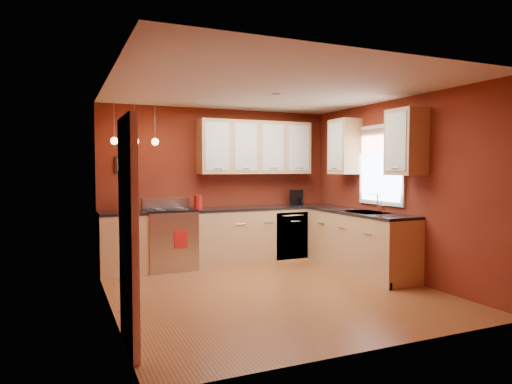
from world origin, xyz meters
name	(u,v)px	position (x,y,z in m)	size (l,w,h in m)	color
floor	(272,291)	(0.00, 0.00, 0.00)	(4.20, 4.20, 0.00)	#98582C
ceiling	(272,89)	(0.00, 0.00, 2.60)	(4.00, 4.20, 0.02)	silver
wall_back	(219,186)	(0.00, 2.10, 1.30)	(4.00, 0.02, 2.60)	maroon
wall_front	(377,202)	(0.00, -2.10, 1.30)	(4.00, 0.02, 2.60)	maroon
wall_left	(110,195)	(-2.00, 0.00, 1.30)	(0.02, 4.20, 2.60)	maroon
wall_right	(396,188)	(2.00, 0.00, 1.30)	(0.02, 4.20, 2.60)	maroon
base_cabinets_back_left	(123,244)	(-1.65, 1.80, 0.45)	(0.70, 0.60, 0.90)	tan
base_cabinets_back_right	(265,235)	(0.73, 1.80, 0.45)	(2.54, 0.60, 0.90)	tan
base_cabinets_right	(359,243)	(1.70, 0.45, 0.45)	(0.60, 2.10, 0.90)	tan
counter_back_left	(122,213)	(-1.65, 1.80, 0.92)	(0.70, 0.62, 0.04)	black
counter_back_right	(265,208)	(0.73, 1.80, 0.92)	(2.54, 0.62, 0.04)	black
counter_right	(360,212)	(1.70, 0.45, 0.92)	(0.62, 2.10, 0.04)	black
gas_range	(170,239)	(-0.92, 1.80, 0.48)	(0.76, 0.64, 1.11)	#B5B5BA
dishwasher_front	(292,236)	(1.10, 1.51, 0.45)	(0.60, 0.02, 0.80)	#B5B5BA
sink	(366,214)	(1.70, 0.30, 0.92)	(0.50, 0.70, 0.33)	gray
window	(381,162)	(1.97, 0.30, 1.69)	(0.06, 1.02, 1.22)	white
door_left_wall	(128,233)	(-1.97, -1.20, 1.03)	(0.12, 0.82, 2.05)	white
upper_cabinets_back	(255,148)	(0.60, 1.93, 1.95)	(2.00, 0.35, 0.90)	tan
upper_cabinets_right	(372,145)	(1.82, 0.32, 1.95)	(0.35, 1.95, 0.90)	tan
wall_picture	(126,165)	(-1.55, 2.08, 1.65)	(0.32, 0.03, 0.26)	black
pendant_lights	(135,141)	(-1.45, 1.75, 2.01)	(0.71, 0.11, 0.66)	gray
red_canister	(198,202)	(-0.45, 1.84, 1.05)	(0.15, 0.15, 0.22)	#AE1312
red_vase	(127,205)	(-1.57, 1.87, 1.03)	(0.11, 0.11, 0.17)	#AE1312
flowers	(127,195)	(-1.57, 1.87, 1.19)	(0.11, 0.11, 0.20)	#AE1312
coffee_maker	(297,198)	(1.39, 1.88, 1.07)	(0.23, 0.22, 0.27)	black
soap_pump	(381,207)	(1.80, 0.08, 1.03)	(0.08, 0.08, 0.17)	silver
dish_towel	(181,239)	(-0.83, 1.47, 0.52)	(0.20, 0.01, 0.27)	#AE1312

